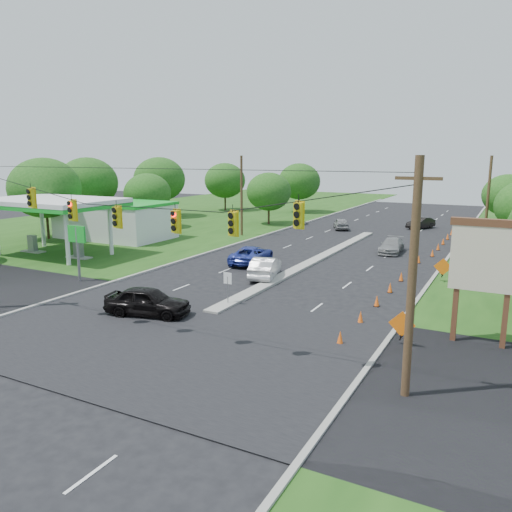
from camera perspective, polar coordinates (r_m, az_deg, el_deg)
The scene contains 42 objects.
ground at distance 25.99m, azimuth -10.11°, elevation -8.99°, with size 160.00×160.00×0.00m, color black.
grass_left at distance 60.40m, azimuth -21.14°, elevation 2.08°, with size 40.00×160.00×0.06m, color #1E4714.
cross_street at distance 25.99m, azimuth -10.11°, elevation -8.99°, with size 160.00×14.00×0.02m, color black.
curb_left at distance 55.96m, azimuth 0.51°, elevation 2.16°, with size 0.25×110.00×0.16m, color gray.
curb_right at distance 50.20m, azimuth 21.48°, elevation 0.29°, with size 0.25×110.00×0.16m, color gray.
median at distance 43.82m, azimuth 6.89°, elevation -0.51°, with size 1.00×34.00×0.18m, color gray.
median_sign at distance 30.28m, azimuth -3.25°, elevation -2.99°, with size 0.55×0.06×2.05m.
signal_span at distance 23.99m, azimuth -12.07°, elevation 1.53°, with size 25.60×0.32×9.00m.
utility_pole_far_left at distance 56.55m, azimuth -1.66°, elevation 6.85°, with size 0.28×0.28×9.00m, color #422D1C.
utility_pole_far_right at distance 54.38m, azimuth 24.95°, elevation 5.62°, with size 0.28×0.28×9.00m, color #422D1C.
gas_station at distance 55.63m, azimuth -16.80°, elevation 4.30°, with size 18.40×19.70×5.20m.
pylon_sign at distance 25.83m, azimuth 25.33°, elevation -0.82°, with size 5.90×2.30×6.12m.
cone_0 at distance 24.77m, azimuth 9.59°, elevation -9.15°, with size 0.32×0.32×0.70m, color #FF6015.
cone_1 at distance 27.94m, azimuth 11.86°, elevation -6.84°, with size 0.32×0.32×0.70m, color #FF6015.
cone_2 at distance 31.18m, azimuth 13.64°, elevation -4.99°, with size 0.32×0.32×0.70m, color #FF6015.
cone_3 at distance 34.47m, azimuth 15.08°, elevation -3.50°, with size 0.32×0.32×0.70m, color #FF6015.
cone_4 at distance 37.80m, azimuth 16.27°, elevation -2.26°, with size 0.32×0.32×0.70m, color #FF6015.
cone_5 at distance 41.16m, azimuth 17.26°, elevation -1.22°, with size 0.32×0.32×0.70m, color #FF6015.
cone_6 at distance 44.54m, azimuth 18.09°, elevation -0.34°, with size 0.32×0.32×0.70m, color #FF6015.
cone_7 at distance 47.86m, azimuth 19.52°, elevation 0.35°, with size 0.32×0.32×0.70m, color #FF6015.
cone_8 at distance 51.27m, azimuth 20.10°, elevation 1.01°, with size 0.32×0.32×0.70m, color #FF6015.
cone_9 at distance 54.70m, azimuth 20.61°, elevation 1.59°, with size 0.32×0.32×0.70m, color #FF6015.
cone_10 at distance 58.13m, azimuth 21.06°, elevation 2.10°, with size 0.32×0.32×0.70m, color #FF6015.
cone_11 at distance 61.58m, azimuth 21.45°, elevation 2.55°, with size 0.32×0.32×0.70m, color #FF6015.
cone_12 at distance 65.03m, azimuth 21.81°, elevation 2.95°, with size 0.32×0.32×0.70m, color #FF6015.
work_sign_0 at distance 24.82m, azimuth 16.33°, elevation -7.60°, with size 1.27×0.58×1.37m.
work_sign_1 at distance 38.21m, azimuth 20.57°, elevation -1.25°, with size 1.27×0.58×1.37m.
work_sign_2 at distance 51.92m, azimuth 22.59°, elevation 1.78°, with size 1.27×0.58×1.37m.
tree_1 at distance 58.54m, azimuth -23.01°, elevation 7.17°, with size 7.56×7.56×8.82m.
tree_2 at distance 64.24m, azimuth -12.30°, elevation 6.99°, with size 5.88×5.88×6.86m.
tree_3 at distance 75.69m, azimuth -10.98°, elevation 8.62°, with size 7.56×7.56×8.82m.
tree_4 at distance 83.28m, azimuth -3.57°, elevation 8.61°, with size 6.72×6.72×7.84m.
tree_5 at distance 66.08m, azimuth 1.48°, elevation 7.36°, with size 5.88×5.88×6.86m.
tree_6 at distance 80.50m, azimuth 4.96°, elevation 8.49°, with size 6.72×6.72×7.84m.
tree_12 at distance 67.30m, azimuth 26.83°, elevation 6.23°, with size 5.88×5.88×6.86m.
tree_14 at distance 68.17m, azimuth -18.66°, elevation 7.95°, with size 7.56×7.56×8.82m.
black_sedan at distance 29.15m, azimuth -12.28°, elevation -5.09°, with size 1.97×4.89×1.67m, color black.
white_sedan at distance 37.26m, azimuth 1.06°, elevation -1.30°, with size 1.67×4.79×1.58m, color #B6B6B6.
blue_pickup at distance 42.11m, azimuth -0.50°, elevation 0.14°, with size 2.51×5.44×1.51m, color #243394.
silver_car_far at distance 48.54m, azimuth 15.24°, elevation 1.15°, with size 1.90×4.67×1.36m, color gray.
silver_car_oncoming at distance 62.83m, azimuth 9.70°, elevation 3.66°, with size 1.65×4.11×1.40m, color gray.
dark_car_receding at distance 65.85m, azimuth 18.31°, elevation 3.60°, with size 1.50×4.29×1.41m, color black.
Camera 1 is at (15.13, -19.13, 8.97)m, focal length 35.00 mm.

